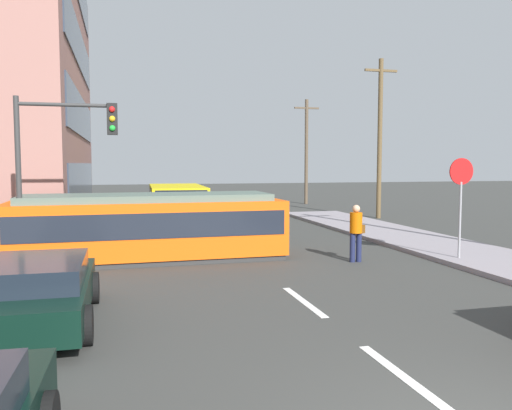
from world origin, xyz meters
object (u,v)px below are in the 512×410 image
Objects in this scene: streetcar_tram at (149,226)px; utility_pole_far at (306,150)px; city_bus at (177,201)px; traffic_light_mast at (61,149)px; stop_sign at (461,187)px; utility_pole_mid at (380,136)px; pedestrian_crossing at (356,230)px; parked_sedan_mid at (38,291)px.

utility_pole_far is at bearing 58.37° from streetcar_tram.
city_bus is 11.83m from traffic_light_mast.
streetcar_tram is 3.37m from traffic_light_mast.
city_bus is at bearing 118.54° from stop_sign.
utility_pole_mid is (10.46, -0.64, 3.27)m from city_bus.
streetcar_tram is 2.78× the size of stop_sign.
utility_pole_mid reaches higher than city_bus.
streetcar_tram is at bearing -143.22° from utility_pole_mid.
utility_pole_far is at bearing 91.95° from utility_pole_mid.
pedestrian_crossing is 22.35m from utility_pole_far.
streetcar_tram is at bearing 162.10° from pedestrian_crossing.
streetcar_tram is 4.80× the size of pedestrian_crossing.
utility_pole_mid reaches higher than parked_sedan_mid.
parked_sedan_mid is at bearing -119.12° from utility_pole_far.
streetcar_tram is at bearing 23.81° from traffic_light_mast.
pedestrian_crossing is 13.26m from utility_pole_mid.
utility_pole_mid reaches higher than streetcar_tram.
city_bus is 14.33m from stop_sign.
stop_sign is at bearing -98.44° from utility_pole_far.
city_bus is at bearing 79.37° from streetcar_tram.
traffic_light_mast is 0.63× the size of utility_pole_far.
stop_sign is 0.62× the size of traffic_light_mast.
streetcar_tram is 1.09× the size of utility_pole_far.
parked_sedan_mid is at bearing -133.61° from utility_pole_mid.
parked_sedan_mid is at bearing -110.26° from streetcar_tram.
city_bus is at bearing -136.56° from utility_pole_far.
city_bus is 1.37× the size of parked_sedan_mid.
parked_sedan_mid is (-8.06, -4.19, -0.32)m from pedestrian_crossing.
pedestrian_crossing is at bearing -71.27° from city_bus.
utility_pole_mid is 10.23m from utility_pole_far.
pedestrian_crossing is at bearing -6.04° from traffic_light_mast.
streetcar_tram is at bearing 69.74° from parked_sedan_mid.
utility_pole_mid is at bearing 34.95° from traffic_light_mast.
parked_sedan_mid is at bearing -104.41° from city_bus.
traffic_light_mast is at bearing 171.23° from stop_sign.
pedestrian_crossing is 0.20× the size of utility_pole_mid.
utility_pole_far is (3.28, 22.12, 1.66)m from stop_sign.
city_bus reaches higher than pedestrian_crossing.
city_bus is 16.43m from parked_sedan_mid.
utility_pole_far reaches higher than parked_sedan_mid.
pedestrian_crossing reaches higher than parked_sedan_mid.
traffic_light_mast is (-4.16, -10.86, 2.21)m from city_bus.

